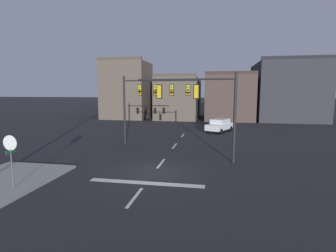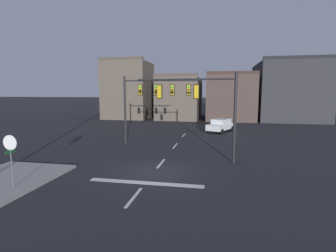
{
  "view_description": "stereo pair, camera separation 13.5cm",
  "coord_description": "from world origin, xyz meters",
  "px_view_note": "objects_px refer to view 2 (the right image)",
  "views": [
    {
      "loc": [
        3.68,
        -15.34,
        4.96
      ],
      "look_at": [
        0.48,
        2.03,
        2.63
      ],
      "focal_mm": 28.05,
      "sensor_mm": 36.0,
      "label": 1
    },
    {
      "loc": [
        3.82,
        -15.31,
        4.96
      ],
      "look_at": [
        0.48,
        2.03,
        2.63
      ],
      "focal_mm": 28.05,
      "sensor_mm": 36.0,
      "label": 2
    }
  ],
  "objects_px": {
    "signal_mast_near_side": "(205,101)",
    "signal_mast_far_side": "(150,96)",
    "stop_sign": "(10,149)",
    "car_lot_nearside": "(221,125)"
  },
  "relations": [
    {
      "from": "signal_mast_near_side",
      "to": "stop_sign",
      "type": "height_order",
      "value": "signal_mast_near_side"
    },
    {
      "from": "car_lot_nearside",
      "to": "stop_sign",
      "type": "bearing_deg",
      "value": -115.77
    },
    {
      "from": "signal_mast_near_side",
      "to": "signal_mast_far_side",
      "type": "height_order",
      "value": "signal_mast_far_side"
    },
    {
      "from": "signal_mast_far_side",
      "to": "car_lot_nearside",
      "type": "xyz_separation_m",
      "value": [
        6.53,
        9.0,
        -3.71
      ]
    },
    {
      "from": "stop_sign",
      "to": "car_lot_nearside",
      "type": "distance_m",
      "value": 24.0
    },
    {
      "from": "signal_mast_near_side",
      "to": "signal_mast_far_side",
      "type": "bearing_deg",
      "value": 135.45
    },
    {
      "from": "stop_sign",
      "to": "car_lot_nearside",
      "type": "xyz_separation_m",
      "value": [
        10.42,
        21.58,
        -1.29
      ]
    },
    {
      "from": "signal_mast_near_side",
      "to": "car_lot_nearside",
      "type": "distance_m",
      "value": 14.62
    },
    {
      "from": "signal_mast_near_side",
      "to": "car_lot_nearside",
      "type": "bearing_deg",
      "value": 84.78
    },
    {
      "from": "signal_mast_near_side",
      "to": "stop_sign",
      "type": "xyz_separation_m",
      "value": [
        -9.12,
        -7.43,
        -2.14
      ]
    }
  ]
}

